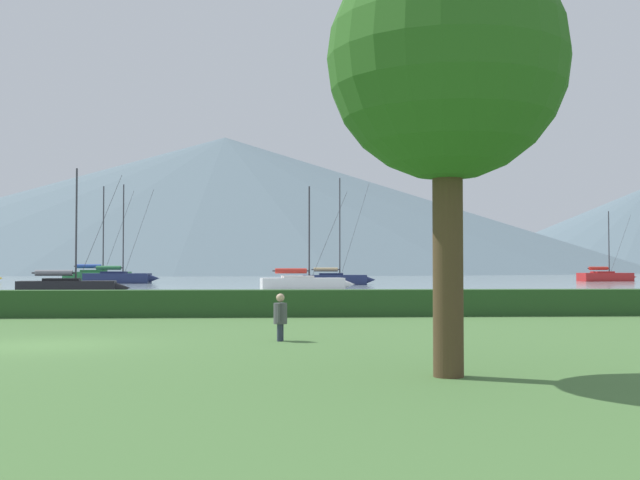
{
  "coord_description": "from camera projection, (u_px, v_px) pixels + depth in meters",
  "views": [
    {
      "loc": [
        5.71,
        -20.03,
        1.97
      ],
      "look_at": [
        10.49,
        60.7,
        4.66
      ],
      "focal_mm": 44.24,
      "sensor_mm": 36.0,
      "label": 1
    }
  ],
  "objects": [
    {
      "name": "sailboat_slip_10",
      "position": [
        606.0,
        276.0,
        102.68
      ],
      "size": [
        8.19,
        3.41,
        9.16
      ],
      "rotation": [
        0.0,
        0.0,
        0.15
      ],
      "color": "red",
      "rests_on": "harbor_water"
    },
    {
      "name": "person_seated_viewer",
      "position": [
        280.0,
        315.0,
        20.75
      ],
      "size": [
        0.36,
        0.56,
        1.25
      ],
      "rotation": [
        0.0,
        0.0,
        -0.19
      ],
      "color": "#2D3347",
      "rests_on": "ground_plane"
    },
    {
      "name": "park_tree",
      "position": [
        454.0,
        48.0,
        14.22
      ],
      "size": [
        4.34,
        4.34,
        8.4
      ],
      "color": "#4C3823",
      "rests_on": "ground_plane"
    },
    {
      "name": "ground_plane",
      "position": [
        43.0,
        345.0,
        19.58
      ],
      "size": [
        1000.0,
        1000.0,
        0.0
      ],
      "primitive_type": "plane",
      "color": "#477038"
    },
    {
      "name": "hedge_line",
      "position": [
        126.0,
        303.0,
        30.58
      ],
      "size": [
        80.0,
        1.2,
        1.04
      ],
      "primitive_type": "cube",
      "color": "#284C23",
      "rests_on": "ground_plane"
    },
    {
      "name": "harbor_water",
      "position": [
        245.0,
        276.0,
        156.27
      ],
      "size": [
        320.0,
        246.0,
        0.0
      ],
      "primitive_type": "cube",
      "color": "#8C9EA3",
      "rests_on": "ground_plane"
    },
    {
      "name": "sailboat_slip_4",
      "position": [
        304.0,
        283.0,
        62.72
      ],
      "size": [
        7.71,
        2.97,
        8.37
      ],
      "rotation": [
        0.0,
        0.0,
        0.11
      ],
      "color": "white",
      "rests_on": "harbor_water"
    },
    {
      "name": "distant_hill_central_peak",
      "position": [
        225.0,
        204.0,
        308.33
      ],
      "size": [
        315.61,
        315.61,
        52.54
      ],
      "primitive_type": "cone",
      "color": "slate",
      "rests_on": "ground_plane"
    },
    {
      "name": "sailboat_slip_7",
      "position": [
        69.0,
        287.0,
        52.62
      ],
      "size": [
        7.37,
        2.88,
        8.55
      ],
      "rotation": [
        0.0,
        0.0,
        0.12
      ],
      "color": "black",
      "rests_on": "harbor_water"
    },
    {
      "name": "sailboat_slip_8",
      "position": [
        335.0,
        279.0,
        82.92
      ],
      "size": [
        7.69,
        2.32,
        11.29
      ],
      "rotation": [
        0.0,
        0.0,
        -0.01
      ],
      "color": "navy",
      "rests_on": "harbor_water"
    },
    {
      "name": "sailboat_slip_3",
      "position": [
        98.0,
        276.0,
        99.29
      ],
      "size": [
        9.34,
        2.87,
        12.1
      ],
      "rotation": [
        0.0,
        0.0,
        -0.01
      ],
      "color": "#236B38",
      "rests_on": "harbor_water"
    },
    {
      "name": "sailboat_slip_0",
      "position": [
        118.0,
        277.0,
        89.94
      ],
      "size": [
        8.57,
        2.94,
        11.33
      ],
      "rotation": [
        0.0,
        0.0,
        -0.06
      ],
      "color": "navy",
      "rests_on": "harbor_water"
    }
  ]
}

